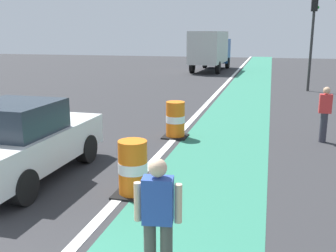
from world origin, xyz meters
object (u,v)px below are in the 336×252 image
skateboarder_on_lane (158,221)px  delivery_truck_down_block (211,48)px  traffic_barrel_front (133,169)px  traffic_barrel_mid (175,120)px  pedestrian_crossing (325,113)px  parked_sedan_nearest (22,141)px  traffic_light_corner (313,25)px

skateboarder_on_lane → delivery_truck_down_block: bearing=97.4°
traffic_barrel_front → delivery_truck_down_block: delivery_truck_down_block is taller
traffic_barrel_mid → delivery_truck_down_block: size_ratio=0.14×
skateboarder_on_lane → pedestrian_crossing: bearing=70.2°
skateboarder_on_lane → traffic_barrel_front: (-1.28, 2.68, -0.38)m
parked_sedan_nearest → traffic_light_corner: 17.28m
traffic_barrel_mid → traffic_light_corner: 12.65m
delivery_truck_down_block → pedestrian_crossing: bearing=-73.0°
traffic_barrel_mid → delivery_truck_down_block: 21.88m
skateboarder_on_lane → pedestrian_crossing: (2.76, 7.67, -0.05)m
traffic_barrel_front → traffic_light_corner: (4.50, 15.80, 2.97)m
skateboarder_on_lane → parked_sedan_nearest: size_ratio=0.41×
traffic_barrel_mid → pedestrian_crossing: pedestrian_crossing is taller
skateboarder_on_lane → traffic_light_corner: traffic_light_corner is taller
parked_sedan_nearest → traffic_barrel_mid: bearing=60.2°
traffic_barrel_front → traffic_barrel_mid: size_ratio=1.00×
delivery_truck_down_block → pedestrian_crossing: size_ratio=4.77×
skateboarder_on_lane → traffic_light_corner: size_ratio=0.33×
delivery_truck_down_block → parked_sedan_nearest: bearing=-90.3°
traffic_barrel_mid → traffic_light_corner: (4.72, 11.35, 2.97)m
delivery_truck_down_block → traffic_barrel_front: bearing=-84.6°
traffic_barrel_front → traffic_light_corner: bearing=74.1°
traffic_light_corner → skateboarder_on_lane: bearing=-99.9°
skateboarder_on_lane → traffic_light_corner: bearing=80.1°
skateboarder_on_lane → parked_sedan_nearest: bearing=142.7°
parked_sedan_nearest → traffic_barrel_front: 2.64m
parked_sedan_nearest → pedestrian_crossing: parked_sedan_nearest is taller
parked_sedan_nearest → traffic_light_corner: bearing=65.4°
pedestrian_crossing → delivery_truck_down_block: bearing=107.0°
traffic_barrel_mid → pedestrian_crossing: 4.31m
delivery_truck_down_block → traffic_light_corner: size_ratio=1.51×
traffic_light_corner → delivery_truck_down_block: bearing=123.8°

